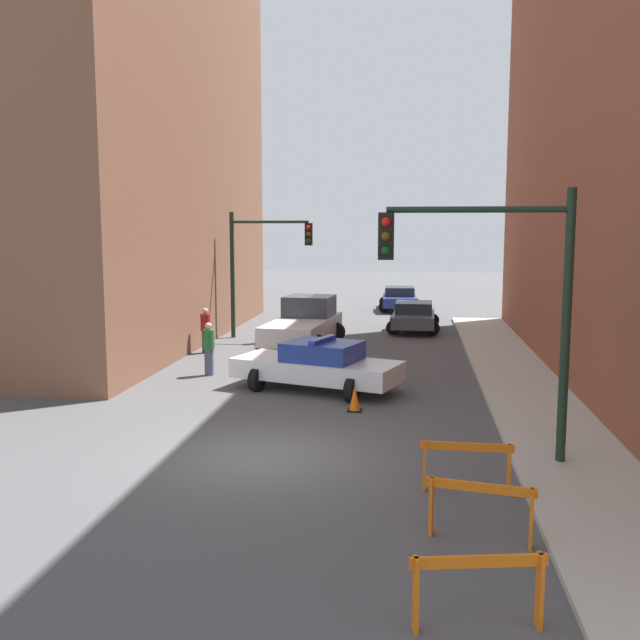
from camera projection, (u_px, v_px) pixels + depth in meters
The scene contains 15 objects.
ground_plane at pixel (260, 455), 14.44m from camera, with size 120.00×120.00×0.00m, color #4C4C4F.
sidewalk_right at pixel (577, 466), 13.63m from camera, with size 2.40×44.00×0.12m.
building_corner_left at pixel (37, 85), 28.41m from camera, with size 14.00×20.00×20.42m.
traffic_light_near at pixel (504, 284), 13.44m from camera, with size 3.64×0.35×5.20m.
traffic_light_far at pixel (258, 256), 29.25m from camera, with size 3.44×0.35×5.20m.
police_car at pixel (318, 365), 20.08m from camera, with size 5.04×3.25×1.52m.
white_truck at pixel (304, 324), 27.38m from camera, with size 2.99×5.58×1.90m.
parked_car_near at pixel (414, 316), 31.61m from camera, with size 2.36×4.35×1.31m.
parked_car_mid at pixel (399, 298), 39.52m from camera, with size 2.37×4.36×1.31m.
pedestrian_crossing at pixel (209, 348), 22.12m from camera, with size 0.51×0.51×1.66m.
pedestrian_corner at pixel (206, 330), 26.07m from camera, with size 0.46×0.46×1.66m.
barrier_front at pixel (478, 579), 8.10m from camera, with size 1.58×0.44×0.90m.
barrier_mid at pixel (481, 501), 10.40m from camera, with size 1.58×0.45×0.90m.
barrier_back at pixel (466, 459), 12.32m from camera, with size 1.60×0.18×0.90m.
traffic_cone at pixel (355, 399), 17.86m from camera, with size 0.36×0.36×0.66m.
Camera 1 is at (3.02, -13.68, 4.60)m, focal length 40.00 mm.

